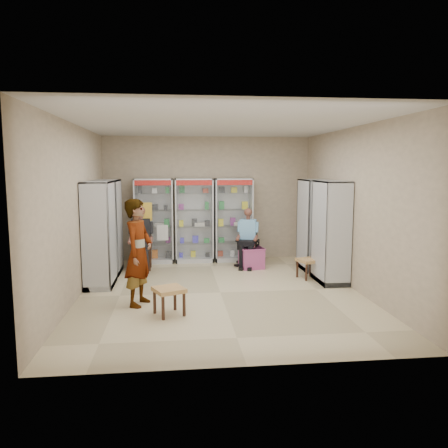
{
  "coord_description": "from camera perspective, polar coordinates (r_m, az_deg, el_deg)",
  "views": [
    {
      "loc": [
        -0.79,
        -7.67,
        2.25
      ],
      "look_at": [
        0.15,
        0.7,
        1.16
      ],
      "focal_mm": 35.0,
      "sensor_mm": 36.0,
      "label": 1
    }
  ],
  "objects": [
    {
      "name": "cabinet_back_left",
      "position": [
        10.48,
        -9.12,
        0.4
      ],
      "size": [
        0.9,
        0.5,
        2.0
      ],
      "primitive_type": "cube",
      "color": "#9D9FA4",
      "rests_on": "floor"
    },
    {
      "name": "cabinet_back_mid",
      "position": [
        10.48,
        -3.92,
        0.48
      ],
      "size": [
        0.9,
        0.5,
        2.0
      ],
      "primitive_type": "cube",
      "color": "#AFB2B6",
      "rests_on": "floor"
    },
    {
      "name": "standing_man",
      "position": [
        7.27,
        -11.11,
        -3.67
      ],
      "size": [
        0.61,
        0.74,
        1.76
      ],
      "primitive_type": "imported",
      "rotation": [
        0.0,
        0.0,
        1.22
      ],
      "color": "#969699",
      "rests_on": "floor"
    },
    {
      "name": "woven_stool_a",
      "position": [
        9.14,
        10.96,
        -5.74
      ],
      "size": [
        0.51,
        0.51,
        0.4
      ],
      "primitive_type": "cube",
      "rotation": [
        0.0,
        0.0,
        0.31
      ],
      "color": "#91613D",
      "rests_on": "floor"
    },
    {
      "name": "floor",
      "position": [
        8.03,
        -0.48,
        -8.93
      ],
      "size": [
        6.0,
        6.0,
        0.0
      ],
      "primitive_type": "plane",
      "color": "#C9B88C",
      "rests_on": "ground"
    },
    {
      "name": "pink_trunk",
      "position": [
        9.89,
        3.61,
        -4.42
      ],
      "size": [
        0.55,
        0.53,
        0.47
      ],
      "primitive_type": "cube",
      "rotation": [
        0.0,
        0.0,
        0.14
      ],
      "color": "#A44185",
      "rests_on": "floor"
    },
    {
      "name": "seated_customer",
      "position": [
        9.78,
        -10.76,
        -2.09
      ],
      "size": [
        0.44,
        0.6,
        1.34
      ],
      "primitive_type": null,
      "color": "black",
      "rests_on": "floor"
    },
    {
      "name": "seated_shopkeeper",
      "position": [
        10.0,
        3.16,
        -2.0
      ],
      "size": [
        0.56,
        0.67,
        1.26
      ],
      "primitive_type": null,
      "rotation": [
        0.0,
        0.0,
        -0.29
      ],
      "color": "#73ADE5",
      "rests_on": "floor"
    },
    {
      "name": "tea_glass",
      "position": [
        9.86,
        3.88,
        -2.78
      ],
      "size": [
        0.07,
        0.07,
        0.1
      ],
      "primitive_type": "cylinder",
      "color": "#541907",
      "rests_on": "pink_trunk"
    },
    {
      "name": "wooden_chair",
      "position": [
        9.86,
        -10.71,
        -3.19
      ],
      "size": [
        0.42,
        0.42,
        0.94
      ],
      "primitive_type": "cube",
      "color": "black",
      "rests_on": "floor"
    },
    {
      "name": "cabinet_right_far",
      "position": [
        9.82,
        11.58,
        -0.11
      ],
      "size": [
        0.9,
        0.5,
        2.0
      ],
      "primitive_type": "cube",
      "rotation": [
        0.0,
        0.0,
        1.57
      ],
      "color": "#A8AAAF",
      "rests_on": "floor"
    },
    {
      "name": "room_shell",
      "position": [
        7.71,
        -0.5,
        5.26
      ],
      "size": [
        5.02,
        6.02,
        3.01
      ],
      "color": "tan",
      "rests_on": "ground"
    },
    {
      "name": "cabinet_back_right",
      "position": [
        10.56,
        1.23,
        0.55
      ],
      "size": [
        0.9,
        0.5,
        2.0
      ],
      "primitive_type": "cube",
      "color": "#AFB1B6",
      "rests_on": "floor"
    },
    {
      "name": "cabinet_right_near",
      "position": [
        8.8,
        13.78,
        -1.04
      ],
      "size": [
        0.9,
        0.5,
        2.0
      ],
      "primitive_type": "cube",
      "rotation": [
        0.0,
        0.0,
        1.57
      ],
      "color": "silver",
      "rests_on": "floor"
    },
    {
      "name": "cabinet_left_near",
      "position": [
        8.58,
        -15.97,
        -1.32
      ],
      "size": [
        0.9,
        0.5,
        2.0
      ],
      "primitive_type": "cube",
      "rotation": [
        0.0,
        0.0,
        -1.57
      ],
      "color": "#A2A4A9",
      "rests_on": "floor"
    },
    {
      "name": "woven_stool_b",
      "position": [
        6.86,
        -7.17,
        -9.98
      ],
      "size": [
        0.57,
        0.57,
        0.43
      ],
      "primitive_type": "cube",
      "rotation": [
        0.0,
        0.0,
        0.41
      ],
      "color": "#B2894B",
      "rests_on": "floor"
    },
    {
      "name": "cabinet_left_far",
      "position": [
        9.66,
        -14.89,
        -0.34
      ],
      "size": [
        0.9,
        0.5,
        2.0
      ],
      "primitive_type": "cube",
      "rotation": [
        0.0,
        0.0,
        -1.57
      ],
      "color": "silver",
      "rests_on": "floor"
    },
    {
      "name": "office_chair",
      "position": [
        10.07,
        3.11,
        -2.71
      ],
      "size": [
        0.67,
        0.67,
        0.99
      ],
      "primitive_type": "cube",
      "rotation": [
        0.0,
        0.0,
        -0.29
      ],
      "color": "black",
      "rests_on": "floor"
    }
  ]
}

